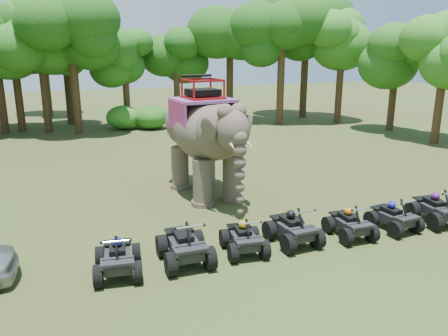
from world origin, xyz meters
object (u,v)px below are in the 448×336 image
(atv_0, at_px, (117,253))
(atv_5, at_px, (394,213))
(atv_3, at_px, (293,224))
(atv_2, at_px, (244,234))
(elephant, at_px, (204,137))
(atv_1, at_px, (185,240))
(atv_4, at_px, (350,220))
(atv_6, at_px, (438,205))

(atv_0, xyz_separation_m, atv_5, (8.96, -0.27, -0.03))
(atv_3, bearing_deg, atv_2, 178.15)
(atv_5, bearing_deg, atv_2, 171.81)
(elephant, bearing_deg, atv_3, -84.80)
(atv_1, xyz_separation_m, atv_2, (1.79, -0.03, -0.09))
(atv_3, bearing_deg, atv_5, -6.78)
(elephant, distance_m, atv_3, 5.87)
(atv_1, relative_size, atv_2, 1.16)
(elephant, bearing_deg, atv_4, -67.95)
(atv_5, relative_size, atv_6, 0.90)
(atv_0, xyz_separation_m, atv_6, (10.75, -0.35, 0.04))
(elephant, bearing_deg, atv_5, -56.14)
(atv_2, xyz_separation_m, atv_6, (7.11, -0.32, 0.07))
(atv_1, xyz_separation_m, atv_3, (3.45, -0.01, -0.04))
(atv_3, bearing_deg, atv_1, 177.32)
(elephant, height_order, atv_4, elephant)
(atv_1, relative_size, atv_5, 1.16)
(elephant, relative_size, atv_6, 3.24)
(atv_1, distance_m, atv_5, 7.12)
(atv_0, xyz_separation_m, atv_4, (7.24, -0.24, -0.04))
(atv_0, distance_m, atv_4, 7.24)
(atv_1, bearing_deg, atv_2, 0.83)
(atv_3, bearing_deg, atv_0, 177.41)
(atv_2, distance_m, atv_3, 1.66)
(atv_4, height_order, atv_6, atv_6)
(elephant, xyz_separation_m, atv_0, (-4.32, -5.51, -1.79))
(elephant, xyz_separation_m, atv_6, (6.43, -5.85, -1.75))
(atv_1, height_order, atv_2, atv_1)
(elephant, bearing_deg, atv_6, -47.19)
(atv_1, relative_size, atv_6, 1.04)
(atv_0, relative_size, atv_4, 1.06)
(atv_2, relative_size, atv_6, 0.90)
(atv_1, distance_m, atv_3, 3.45)
(atv_4, bearing_deg, atv_0, -179.47)
(atv_6, bearing_deg, atv_0, -175.35)
(atv_0, bearing_deg, atv_3, 8.30)
(atv_0, distance_m, atv_2, 3.64)
(atv_5, distance_m, atv_6, 1.80)
(atv_2, distance_m, atv_4, 3.60)
(atv_4, relative_size, atv_5, 0.99)
(atv_0, relative_size, atv_3, 0.97)
(elephant, relative_size, atv_4, 3.64)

